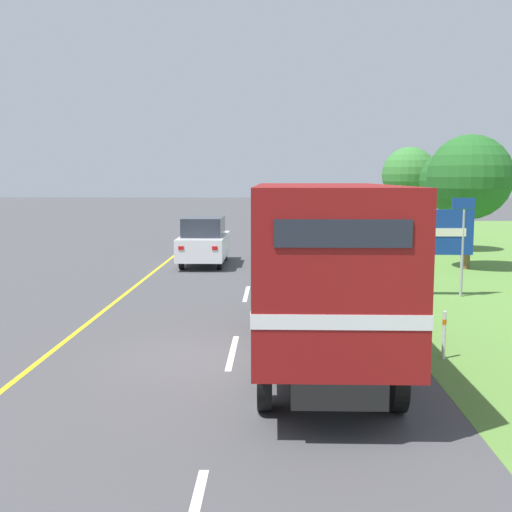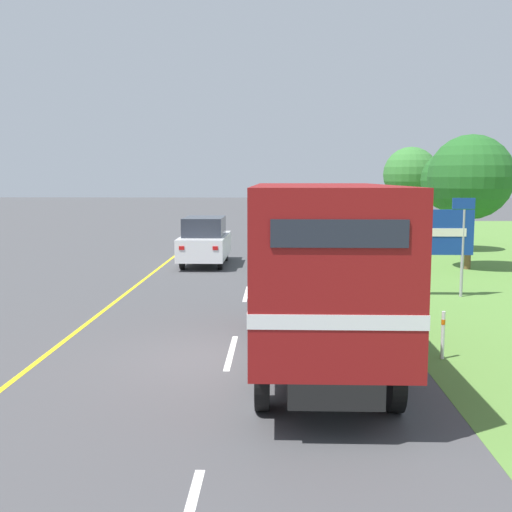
# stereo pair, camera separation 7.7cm
# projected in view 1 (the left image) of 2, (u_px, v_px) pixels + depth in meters

# --- Properties ---
(ground_plane) EXTENTS (200.00, 200.00, 0.00)m
(ground_plane) POSITION_uv_depth(u_px,v_px,m) (231.00, 359.00, 12.59)
(ground_plane) COLOR #444447
(edge_line_yellow) EXTENTS (0.12, 57.64, 0.01)m
(edge_line_yellow) POSITION_uv_depth(u_px,v_px,m) (154.00, 272.00, 24.20)
(edge_line_yellow) COLOR yellow
(edge_line_yellow) RESTS_ON ground
(centre_dash_near) EXTENTS (0.12, 2.60, 0.01)m
(centre_dash_near) POSITION_uv_depth(u_px,v_px,m) (232.00, 352.00, 13.06)
(centre_dash_near) COLOR white
(centre_dash_near) RESTS_ON ground
(centre_dash_mid_a) EXTENTS (0.12, 2.60, 0.01)m
(centre_dash_mid_a) POSITION_uv_depth(u_px,v_px,m) (246.00, 294.00, 19.60)
(centre_dash_mid_a) COLOR white
(centre_dash_mid_a) RESTS_ON ground
(centre_dash_mid_b) EXTENTS (0.12, 2.60, 0.01)m
(centre_dash_mid_b) POSITION_uv_depth(u_px,v_px,m) (253.00, 264.00, 26.15)
(centre_dash_mid_b) COLOR white
(centre_dash_mid_b) RESTS_ON ground
(centre_dash_far) EXTENTS (0.12, 2.60, 0.01)m
(centre_dash_far) POSITION_uv_depth(u_px,v_px,m) (258.00, 247.00, 32.70)
(centre_dash_far) COLOR white
(centre_dash_far) RESTS_ON ground
(centre_dash_farthest) EXTENTS (0.12, 2.60, 0.01)m
(centre_dash_farthest) POSITION_uv_depth(u_px,v_px,m) (260.00, 235.00, 39.25)
(centre_dash_farthest) COLOR white
(centre_dash_farthest) RESTS_ON ground
(horse_trailer_truck) EXTENTS (2.35, 8.31, 3.41)m
(horse_trailer_truck) POSITION_uv_depth(u_px,v_px,m) (320.00, 264.00, 12.05)
(horse_trailer_truck) COLOR black
(horse_trailer_truck) RESTS_ON ground
(lead_car_white) EXTENTS (1.80, 4.41, 1.95)m
(lead_car_white) POSITION_uv_depth(u_px,v_px,m) (204.00, 241.00, 25.96)
(lead_car_white) COLOR black
(lead_car_white) RESTS_ON ground
(highway_sign) EXTENTS (2.05, 0.09, 2.94)m
(highway_sign) POSITION_uv_depth(u_px,v_px,m) (440.00, 235.00, 18.94)
(highway_sign) COLOR #9E9EA3
(highway_sign) RESTS_ON ground
(roadside_tree_near) EXTENTS (3.23, 3.23, 5.17)m
(roadside_tree_near) POSITION_uv_depth(u_px,v_px,m) (470.00, 177.00, 24.47)
(roadside_tree_near) COLOR brown
(roadside_tree_near) RESTS_ON ground
(roadside_tree_mid) EXTENTS (2.98, 2.98, 4.87)m
(roadside_tree_mid) POSITION_uv_depth(u_px,v_px,m) (451.00, 181.00, 30.80)
(roadside_tree_mid) COLOR brown
(roadside_tree_mid) RESTS_ON ground
(roadside_tree_far) EXTENTS (3.04, 3.04, 5.22)m
(roadside_tree_far) POSITION_uv_depth(u_px,v_px,m) (409.00, 175.00, 35.77)
(roadside_tree_far) COLOR #4C3823
(roadside_tree_far) RESTS_ON ground
(delineator_post) EXTENTS (0.08, 0.08, 0.95)m
(delineator_post) POSITION_uv_depth(u_px,v_px,m) (444.00, 333.00, 12.54)
(delineator_post) COLOR white
(delineator_post) RESTS_ON ground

